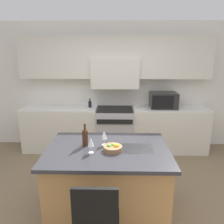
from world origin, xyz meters
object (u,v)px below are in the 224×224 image
microwave (163,100)px  wine_glass_far (104,135)px  range_stove (115,130)px  island_chair (97,223)px  wine_glass_near (91,142)px  oil_bottle_on_counter (90,104)px  fruit_bowl (113,148)px  wine_bottle (85,137)px

microwave → wine_glass_far: (-1.13, -1.84, -0.07)m
range_stove → island_chair: bearing=-92.9°
range_stove → wine_glass_near: 2.16m
range_stove → oil_bottle_on_counter: bearing=177.6°
island_chair → wine_glass_near: wine_glass_near is taller
wine_glass_near → microwave: bearing=58.5°
wine_glass_near → fruit_bowl: wine_glass_near is taller
wine_bottle → range_stove: bearing=78.8°
range_stove → microwave: microwave is taller
wine_glass_near → wine_glass_far: bearing=58.6°
wine_bottle → microwave: bearing=53.6°
microwave → range_stove: bearing=-178.9°
fruit_bowl → island_chair: bearing=-99.7°
island_chair → wine_glass_far: bearing=88.9°
island_chair → wine_bottle: bearing=103.4°
range_stove → wine_bottle: (-0.36, -1.84, 0.56)m
range_stove → wine_glass_far: size_ratio=4.65×
island_chair → range_stove: bearing=87.1°
microwave → wine_glass_near: bearing=-121.5°
fruit_bowl → oil_bottle_on_counter: oil_bottle_on_counter is taller
range_stove → fruit_bowl: (-0.00, -1.99, 0.48)m
range_stove → island_chair: 2.79m
wine_bottle → fruit_bowl: wine_bottle is taller
microwave → wine_glass_near: 2.44m
microwave → fruit_bowl: 2.26m
wine_bottle → oil_bottle_on_counter: bearing=94.9°
range_stove → wine_bottle: wine_bottle is taller
island_chair → oil_bottle_on_counter: bearing=97.8°
range_stove → fruit_bowl: size_ratio=3.99×
island_chair → wine_bottle: wine_bottle is taller
microwave → wine_bottle: microwave is taller
range_stove → wine_bottle: bearing=-101.2°
wine_glass_far → oil_bottle_on_counter: 1.89m
microwave → island_chair: bearing=-112.3°
microwave → fruit_bowl: bearing=-116.8°
wine_glass_far → fruit_bowl: size_ratio=0.86×
microwave → fruit_bowl: (-1.01, -2.01, -0.17)m
island_chair → wine_glass_near: (-0.12, 0.73, 0.48)m
wine_bottle → fruit_bowl: 0.40m
range_stove → wine_bottle: 1.96m
island_chair → oil_bottle_on_counter: 2.87m
wine_bottle → wine_glass_far: size_ratio=1.48×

